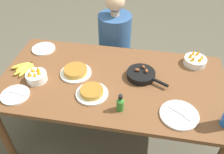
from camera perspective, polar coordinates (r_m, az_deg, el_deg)
ground_plane at (r=2.50m, az=0.00°, el=-14.00°), size 14.00×14.00×0.00m
dining_table at (r=1.98m, az=0.00°, el=-2.68°), size 1.82×0.94×0.77m
banana_bunch at (r=2.13m, az=-20.02°, el=2.07°), size 0.25×0.21×0.04m
skillet at (r=1.93m, az=7.09°, el=0.59°), size 0.34×0.24×0.08m
frittata_plate_center at (r=1.98m, az=-8.73°, el=1.31°), size 0.26×0.26×0.05m
frittata_plate_side at (r=1.78m, az=-4.87°, el=-3.66°), size 0.24×0.24×0.05m
empty_plate_near_front at (r=1.71m, az=15.85°, el=-8.76°), size 0.27×0.27×0.02m
empty_plate_far_left at (r=1.92m, az=-22.28°, el=-4.01°), size 0.21×0.21×0.02m
empty_plate_far_right at (r=2.34m, az=-16.14°, el=6.53°), size 0.21×0.21×0.02m
fruit_bowl_mango at (r=1.98m, az=-17.76°, el=0.18°), size 0.16×0.16×0.12m
fruit_bowl_citrus at (r=2.17m, az=19.36°, el=3.75°), size 0.19×0.19×0.12m
hot_sauce_bottle at (r=1.65m, az=1.99°, el=-6.38°), size 0.05×0.05×0.14m
person_figure at (r=2.65m, az=0.63°, el=5.38°), size 0.37×0.37×1.21m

